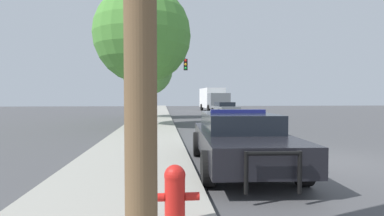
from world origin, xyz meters
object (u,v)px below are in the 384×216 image
traffic_light (164,75)px  tree_sidewalk_near (143,35)px  fire_hydrant (175,193)px  car_background_oncoming (225,108)px  tree_sidewalk_mid (147,70)px  police_car (239,138)px  box_truck (213,99)px

traffic_light → tree_sidewalk_near: 6.31m
fire_hydrant → car_background_oncoming: size_ratio=0.16×
car_background_oncoming → tree_sidewalk_mid: bearing=18.7°
police_car → tree_sidewalk_near: tree_sidewalk_near is taller
fire_hydrant → box_truck: box_truck is taller
traffic_light → box_truck: bearing=66.2°
fire_hydrant → car_background_oncoming: bearing=76.6°
police_car → car_background_oncoming: 21.62m
box_truck → tree_sidewalk_mid: (-7.90, -12.90, 2.47)m
car_background_oncoming → traffic_light: bearing=35.7°
traffic_light → tree_sidewalk_mid: 2.37m
fire_hydrant → tree_sidewalk_near: 15.08m
fire_hydrant → box_truck: 35.44m
box_truck → traffic_light: bearing=63.9°
tree_sidewalk_near → police_car: bearing=-74.1°
traffic_light → tree_sidewalk_near: bearing=-102.1°
fire_hydrant → traffic_light: bearing=90.1°
box_truck → tree_sidewalk_near: 22.35m
tree_sidewalk_near → fire_hydrant: bearing=-84.8°
fire_hydrant → tree_sidewalk_near: tree_sidewalk_near is taller
car_background_oncoming → police_car: bearing=76.5°
fire_hydrant → box_truck: bearing=79.5°
tree_sidewalk_near → traffic_light: bearing=77.9°
tree_sidewalk_near → tree_sidewalk_mid: tree_sidewalk_near is taller
police_car → tree_sidewalk_mid: 18.96m
tree_sidewalk_mid → fire_hydrant: bearing=-86.3°
tree_sidewalk_near → tree_sidewalk_mid: (-0.13, 7.71, -1.33)m
car_background_oncoming → box_truck: size_ratio=0.57×
car_background_oncoming → box_truck: (0.59, 10.08, 0.90)m
car_background_oncoming → tree_sidewalk_near: size_ratio=0.57×
fire_hydrant → tree_sidewalk_mid: (-1.42, 21.92, 3.56)m
police_car → fire_hydrant: (-1.74, -3.52, -0.20)m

